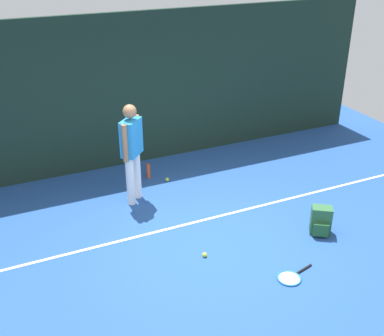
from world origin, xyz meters
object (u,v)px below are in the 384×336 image
Objects in this scene: tennis_player at (132,148)px; tennis_ball_by_fence at (167,179)px; backpack at (321,221)px; tennis_racket at (291,277)px; water_bottle at (148,171)px; tennis_ball_near_player at (205,255)px.

tennis_player is 1.27m from tennis_ball_by_fence.
tennis_racket is at bearing -111.26° from backpack.
backpack is at bearing -159.61° from tennis_racket.
tennis_racket is at bearing -81.98° from tennis_ball_by_fence.
backpack reaches higher than water_bottle.
tennis_player is 1.18m from water_bottle.
tennis_racket is at bearing -112.20° from tennis_player.
tennis_ball_by_fence is (0.76, 0.41, -0.93)m from tennis_player.
tennis_ball_near_player is 2.61m from water_bottle.
water_bottle is (-1.73, 2.80, -0.07)m from backpack.
tennis_racket is 9.65× the size of tennis_ball_near_player.
water_bottle reaches higher than tennis_racket.
tennis_ball_by_fence is 0.24× the size of water_bottle.
tennis_racket is 3.26m from tennis_ball_by_fence.
tennis_ball_by_fence reaches higher than tennis_racket.
backpack is 6.67× the size of tennis_ball_by_fence.
tennis_ball_near_player is at bearing -151.74° from backpack.
tennis_ball_near_player and tennis_ball_by_fence have the same top height.
tennis_ball_by_fence is 0.39m from water_bottle.
tennis_player reaches higher than tennis_ball_by_fence.
water_bottle reaches higher than tennis_ball_by_fence.
tennis_ball_by_fence is at bearing -96.11° from tennis_racket.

